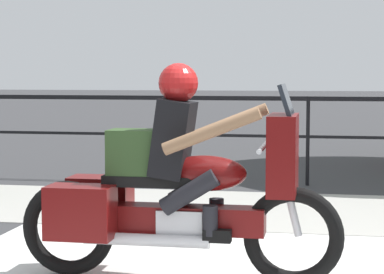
# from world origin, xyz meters

# --- Properties ---
(sidewalk_band) EXTENTS (44.00, 2.40, 0.01)m
(sidewalk_band) POSITION_xyz_m (0.00, 3.40, 0.01)
(sidewalk_band) COLOR #A8A59E
(sidewalk_band) RESTS_ON ground
(fence_railing) EXTENTS (36.00, 0.05, 1.22)m
(fence_railing) POSITION_xyz_m (-0.00, 5.36, 0.96)
(fence_railing) COLOR black
(fence_railing) RESTS_ON ground
(motorcycle) EXTENTS (2.42, 0.76, 1.61)m
(motorcycle) POSITION_xyz_m (-0.84, 0.43, 0.70)
(motorcycle) COLOR black
(motorcycle) RESTS_ON ground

